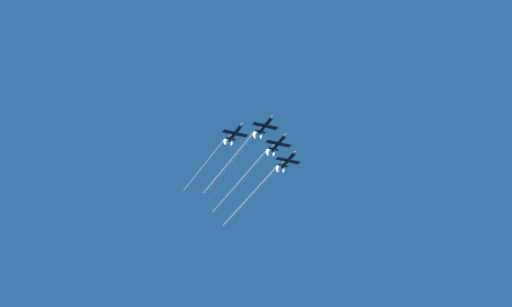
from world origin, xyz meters
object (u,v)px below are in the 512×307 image
object	(u,v)px
jet_outer_left	(289,159)
jet_lead	(266,124)
jet_left_wingman	(279,142)
jet_right_wingman	(236,132)

from	to	relation	value
jet_outer_left	jet_lead	bearing A→B (deg)	44.96
jet_left_wingman	jet_outer_left	world-z (taller)	jet_left_wingman
jet_lead	jet_outer_left	distance (m)	22.77
jet_lead	jet_left_wingman	world-z (taller)	jet_lead
jet_left_wingman	jet_right_wingman	world-z (taller)	jet_right_wingman
jet_right_wingman	jet_outer_left	bearing A→B (deg)	-161.11
jet_left_wingman	jet_right_wingman	size ratio (longest dim) A/B	1.00
jet_lead	jet_right_wingman	size ratio (longest dim) A/B	1.00
jet_outer_left	jet_left_wingman	bearing A→B (deg)	48.17
jet_right_wingman	jet_left_wingman	bearing A→B (deg)	178.71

